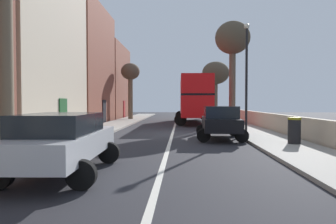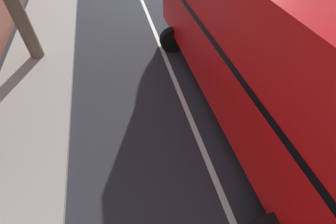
# 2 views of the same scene
# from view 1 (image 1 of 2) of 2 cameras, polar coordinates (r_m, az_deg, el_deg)

# --- Properties ---
(ground_plane) EXTENTS (84.00, 84.00, 0.00)m
(ground_plane) POSITION_cam_1_polar(r_m,az_deg,el_deg) (17.80, 0.80, -4.21)
(ground_plane) COLOR #28282D
(road_centre_line) EXTENTS (0.16, 54.00, 0.01)m
(road_centre_line) POSITION_cam_1_polar(r_m,az_deg,el_deg) (17.80, 0.80, -4.20)
(road_centre_line) COLOR silver
(road_centre_line) RESTS_ON ground
(sidewalk_left) EXTENTS (2.60, 60.00, 0.12)m
(sidewalk_left) POSITION_cam_1_polar(r_m,az_deg,el_deg) (18.60, -14.50, -3.82)
(sidewalk_left) COLOR #9E998E
(sidewalk_left) RESTS_ON ground
(sidewalk_right) EXTENTS (2.60, 60.00, 0.12)m
(sidewalk_right) POSITION_cam_1_polar(r_m,az_deg,el_deg) (18.31, 16.36, -3.93)
(sidewalk_right) COLOR #9E998E
(sidewalk_right) RESTS_ON ground
(terraced_houses_left) EXTENTS (4.07, 47.62, 10.51)m
(terraced_houses_left) POSITION_cam_1_polar(r_m,az_deg,el_deg) (20.08, -24.67, 10.32)
(terraced_houses_left) COLOR beige
(terraced_houses_left) RESTS_ON ground
(boundary_wall_right) EXTENTS (0.36, 54.00, 1.15)m
(boundary_wall_right) POSITION_cam_1_polar(r_m,az_deg,el_deg) (18.70, 20.99, -2.27)
(boundary_wall_right) COLOR beige
(boundary_wall_right) RESTS_ON ground
(double_decker_bus) EXTENTS (3.63, 10.84, 4.06)m
(double_decker_bus) POSITION_cam_1_polar(r_m,az_deg,el_deg) (28.16, 4.92, 2.77)
(double_decker_bus) COLOR red
(double_decker_bus) RESTS_ON ground
(parked_car_black_right_1) EXTENTS (2.50, 4.58, 1.68)m
(parked_car_black_right_1) POSITION_cam_1_polar(r_m,az_deg,el_deg) (15.64, 9.74, -1.57)
(parked_car_black_right_1) COLOR black
(parked_car_black_right_1) RESTS_ON ground
(parked_car_silver_left_2) EXTENTS (2.50, 4.64, 1.57)m
(parked_car_silver_left_2) POSITION_cam_1_polar(r_m,az_deg,el_deg) (8.25, -19.15, -4.87)
(parked_car_silver_left_2) COLOR #B7BABF
(parked_car_silver_left_2) RESTS_ON ground
(street_tree_left_0) EXTENTS (2.01, 2.01, 5.98)m
(street_tree_left_0) POSITION_cam_1_polar(r_m,az_deg,el_deg) (33.15, -7.07, 6.87)
(street_tree_left_0) COLOR brown
(street_tree_left_0) RESTS_ON sidewalk_left
(street_tree_right_1) EXTENTS (2.95, 2.95, 8.64)m
(street_tree_right_1) POSITION_cam_1_polar(r_m,az_deg,el_deg) (27.04, 12.00, 12.85)
(street_tree_right_1) COLOR brown
(street_tree_right_1) RESTS_ON sidewalk_right
(street_tree_right_5) EXTENTS (3.55, 3.55, 7.11)m
(street_tree_right_5) POSITION_cam_1_polar(r_m,az_deg,el_deg) (40.52, 8.92, 7.08)
(street_tree_right_5) COLOR brown
(street_tree_right_5) RESTS_ON sidewalk_right
(lamppost_right) EXTENTS (0.32, 0.32, 6.31)m
(lamppost_right) POSITION_cam_1_polar(r_m,az_deg,el_deg) (18.35, 14.50, 7.82)
(lamppost_right) COLOR black
(lamppost_right) RESTS_ON sidewalk_right
(litter_bin_right) EXTENTS (0.55, 0.55, 1.11)m
(litter_bin_right) POSITION_cam_1_polar(r_m,az_deg,el_deg) (13.91, 22.58, -3.19)
(litter_bin_right) COLOR black
(litter_bin_right) RESTS_ON sidewalk_right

